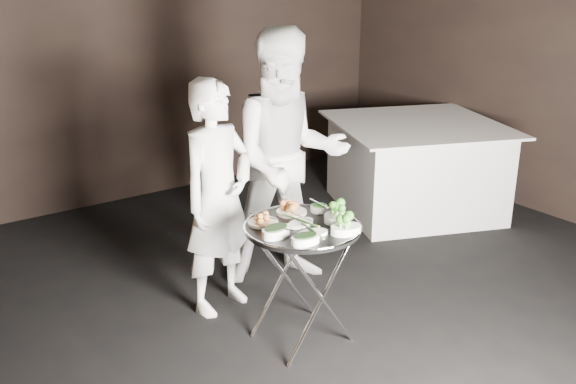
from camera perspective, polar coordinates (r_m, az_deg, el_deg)
floor at (r=4.11m, az=6.77°, el=-14.35°), size 6.00×7.00×0.05m
wall_back at (r=6.49m, az=-14.42°, el=12.28°), size 6.00×0.05×3.00m
tray_stand at (r=4.00m, az=1.26°, el=-7.65°), size 0.52×0.44×0.76m
serving_tray at (r=3.85m, az=1.30°, el=-3.13°), size 0.71×0.71×0.04m
potato_plate_a at (r=3.87m, az=-2.24°, el=-2.45°), size 0.18×0.18×0.07m
potato_plate_b at (r=4.02m, az=0.32°, el=-1.50°), size 0.19×0.19×0.07m
greens_bowl at (r=4.06m, az=2.76°, el=-1.36°), size 0.11×0.11×0.06m
asparagus_plate_a at (r=3.85m, az=1.14°, el=-2.69°), size 0.21×0.14×0.04m
asparagus_plate_b at (r=3.71m, az=2.19°, el=-3.60°), size 0.21×0.14×0.04m
spinach_bowl_a at (r=3.69m, az=-1.06°, el=-3.42°), size 0.21×0.15×0.08m
spinach_bowl_b at (r=3.60m, az=1.56°, el=-4.12°), size 0.18×0.12×0.07m
broccoli_bowl_a at (r=3.92m, az=4.24°, el=-2.12°), size 0.21×0.19×0.07m
broccoli_bowl_b at (r=3.74m, az=5.17°, el=-3.18°), size 0.21×0.17×0.08m
serving_utensils at (r=3.89m, az=0.90°, el=-1.91°), size 0.59×0.43×0.01m
waiter_left at (r=4.27m, az=-6.24°, el=-0.55°), size 0.66×0.52×1.60m
waiter_right at (r=4.61m, az=-0.01°, el=2.92°), size 1.10×0.99×1.87m
dining_table at (r=6.26m, az=11.20°, el=2.25°), size 1.50×1.50×0.86m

